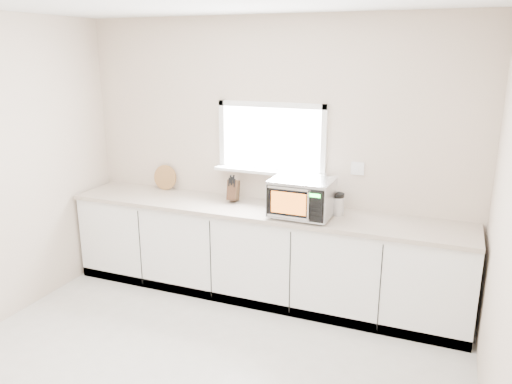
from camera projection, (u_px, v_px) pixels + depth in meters
The scene contains 7 objects.
back_wall at pixel (272, 157), 4.92m from camera, with size 4.00×0.17×2.70m.
cabinets at pixel (261, 254), 4.91m from camera, with size 3.92×0.60×0.88m, color white.
countertop at pixel (260, 210), 4.77m from camera, with size 3.92×0.64×0.04m, color #BEAB9C.
microwave at pixel (302, 197), 4.49m from camera, with size 0.55×0.46×0.35m.
knife_block at pixel (233, 190), 4.95m from camera, with size 0.12×0.21×0.28m.
cutting_board at pixel (165, 177), 5.39m from camera, with size 0.27×0.27×0.02m, color #AB6F42.
coffee_grinder at pixel (338, 204), 4.56m from camera, with size 0.15×0.15×0.21m.
Camera 1 is at (1.65, -2.54, 2.37)m, focal length 35.00 mm.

